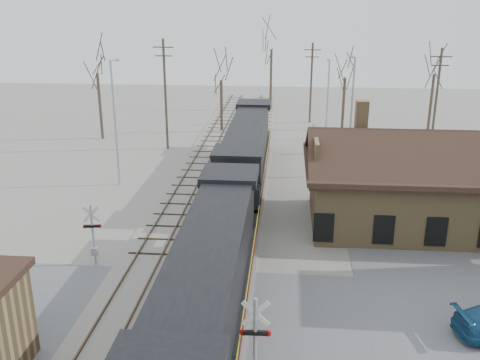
# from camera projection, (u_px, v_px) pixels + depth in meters

# --- Properties ---
(ground) EXTENTS (140.00, 140.00, 0.00)m
(ground) POSITION_uv_depth(u_px,v_px,m) (213.00, 318.00, 24.93)
(ground) COLOR #9F9A90
(ground) RESTS_ON ground
(road) EXTENTS (60.00, 9.00, 0.03)m
(road) POSITION_uv_depth(u_px,v_px,m) (213.00, 318.00, 24.92)
(road) COLOR #5A5A5F
(road) RESTS_ON ground
(track_main) EXTENTS (3.40, 90.00, 0.24)m
(track_main) POSITION_uv_depth(u_px,v_px,m) (241.00, 202.00, 39.05)
(track_main) COLOR #9F9A90
(track_main) RESTS_ON ground
(track_siding) EXTENTS (3.40, 90.00, 0.24)m
(track_siding) POSITION_uv_depth(u_px,v_px,m) (181.00, 200.00, 39.43)
(track_siding) COLOR #9F9A90
(track_siding) RESTS_ON ground
(depot) EXTENTS (15.20, 9.31, 7.90)m
(depot) POSITION_uv_depth(u_px,v_px,m) (422.00, 190.00, 34.47)
(depot) COLOR #93774C
(depot) RESTS_ON ground
(locomotive_lead) EXTENTS (3.23, 21.61, 4.80)m
(locomotive_lead) POSITION_uv_depth(u_px,v_px,m) (205.00, 297.00, 21.94)
(locomotive_lead) COLOR black
(locomotive_lead) RESTS_ON ground
(locomotive_trailing) EXTENTS (3.23, 21.61, 4.54)m
(locomotive_trailing) POSITION_uv_depth(u_px,v_px,m) (246.00, 152.00, 42.58)
(locomotive_trailing) COLOR black
(locomotive_trailing) RESTS_ON ground
(crossbuck_near) EXTENTS (1.16, 0.30, 4.05)m
(crossbuck_near) POSITION_uv_depth(u_px,v_px,m) (255.00, 350.00, 19.61)
(crossbuck_near) COLOR #A5A8AD
(crossbuck_near) RESTS_ON ground
(crossbuck_far) EXTENTS (1.02, 0.28, 3.58)m
(crossbuck_far) POSITION_uv_depth(u_px,v_px,m) (93.00, 236.00, 29.43)
(crossbuck_far) COLOR #A5A8AD
(crossbuck_far) RESTS_ON ground
(streetlight_a) EXTENTS (0.25, 2.04, 9.83)m
(streetlight_a) POSITION_uv_depth(u_px,v_px,m) (115.00, 117.00, 41.19)
(streetlight_a) COLOR #A5A8AD
(streetlight_a) RESTS_ON ground
(streetlight_b) EXTENTS (0.25, 2.04, 9.83)m
(streetlight_b) POSITION_uv_depth(u_px,v_px,m) (351.00, 112.00, 43.33)
(streetlight_b) COLOR #A5A8AD
(streetlight_b) RESTS_ON ground
(streetlight_c) EXTENTS (0.25, 2.04, 8.25)m
(streetlight_c) POSITION_uv_depth(u_px,v_px,m) (328.00, 95.00, 55.53)
(streetlight_c) COLOR #A5A8AD
(streetlight_c) RESTS_ON ground
(utility_pole_a) EXTENTS (2.00, 0.24, 10.64)m
(utility_pole_a) POSITION_uv_depth(u_px,v_px,m) (165.00, 93.00, 51.41)
(utility_pole_a) COLOR #382D23
(utility_pole_a) RESTS_ON ground
(utility_pole_b) EXTENTS (2.00, 0.24, 9.34)m
(utility_pole_b) POSITION_uv_depth(u_px,v_px,m) (311.00, 82.00, 62.88)
(utility_pole_b) COLOR #382D23
(utility_pole_b) RESTS_ON ground
(utility_pole_c) EXTENTS (2.00, 0.24, 9.85)m
(utility_pole_c) POSITION_uv_depth(u_px,v_px,m) (436.00, 99.00, 50.69)
(utility_pole_c) COLOR #382D23
(utility_pole_c) RESTS_ON ground
(tree_a) EXTENTS (4.61, 4.61, 11.29)m
(tree_a) POSITION_uv_depth(u_px,v_px,m) (96.00, 62.00, 54.43)
(tree_a) COLOR #382D23
(tree_a) RESTS_ON ground
(tree_b) EXTENTS (3.80, 3.80, 9.31)m
(tree_b) POSITION_uv_depth(u_px,v_px,m) (221.00, 72.00, 58.01)
(tree_b) COLOR #382D23
(tree_b) RESTS_ON ground
(tree_c) EXTENTS (5.27, 5.27, 12.91)m
(tree_c) POSITION_uv_depth(u_px,v_px,m) (272.00, 39.00, 69.21)
(tree_c) COLOR #382D23
(tree_c) RESTS_ON ground
(tree_d) EXTENTS (3.88, 3.88, 9.51)m
(tree_d) POSITION_uv_depth(u_px,v_px,m) (346.00, 69.00, 59.07)
(tree_d) COLOR #382D23
(tree_d) RESTS_ON ground
(tree_e) EXTENTS (4.17, 4.17, 10.23)m
(tree_e) POSITION_uv_depth(u_px,v_px,m) (435.00, 65.00, 58.57)
(tree_e) COLOR #382D23
(tree_e) RESTS_ON ground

